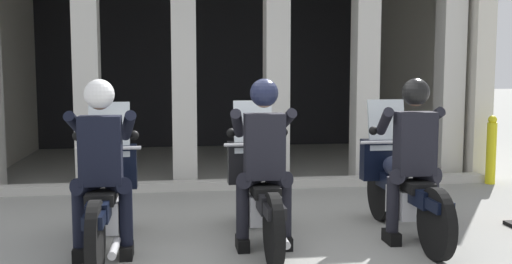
# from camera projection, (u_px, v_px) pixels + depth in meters

# --- Properties ---
(ground_plane) EXTENTS (80.00, 80.00, 0.00)m
(ground_plane) POSITION_uv_depth(u_px,v_px,m) (231.00, 185.00, 8.54)
(ground_plane) COLOR gray
(station_building) EXTENTS (7.90, 4.89, 3.46)m
(station_building) POSITION_uv_depth(u_px,v_px,m) (218.00, 45.00, 10.91)
(station_building) COLOR black
(station_building) RESTS_ON ground
(kerb_strip) EXTENTS (7.40, 0.24, 0.12)m
(kerb_strip) POSITION_uv_depth(u_px,v_px,m) (235.00, 184.00, 8.30)
(kerb_strip) COLOR #B7B5AD
(kerb_strip) RESTS_ON ground
(motorcycle_left) EXTENTS (0.62, 2.04, 1.35)m
(motorcycle_left) POSITION_uv_depth(u_px,v_px,m) (106.00, 196.00, 5.46)
(motorcycle_left) COLOR black
(motorcycle_left) RESTS_ON ground
(police_officer_left) EXTENTS (0.63, 0.61, 1.58)m
(police_officer_left) POSITION_uv_depth(u_px,v_px,m) (101.00, 154.00, 5.14)
(police_officer_left) COLOR black
(police_officer_left) RESTS_ON ground
(motorcycle_center) EXTENTS (0.62, 2.04, 1.35)m
(motorcycle_center) POSITION_uv_depth(u_px,v_px,m) (259.00, 190.00, 5.74)
(motorcycle_center) COLOR black
(motorcycle_center) RESTS_ON ground
(police_officer_center) EXTENTS (0.63, 0.61, 1.58)m
(police_officer_center) POSITION_uv_depth(u_px,v_px,m) (264.00, 149.00, 5.42)
(police_officer_center) COLOR black
(police_officer_center) RESTS_ON ground
(motorcycle_right) EXTENTS (0.62, 2.04, 1.35)m
(motorcycle_right) POSITION_uv_depth(u_px,v_px,m) (401.00, 186.00, 5.95)
(motorcycle_right) COLOR black
(motorcycle_right) RESTS_ON ground
(police_officer_right) EXTENTS (0.63, 0.61, 1.58)m
(police_officer_right) POSITION_uv_depth(u_px,v_px,m) (414.00, 146.00, 5.63)
(police_officer_right) COLOR black
(police_officer_right) RESTS_ON ground
(bollard_kerbside) EXTENTS (0.14, 0.14, 1.01)m
(bollard_kerbside) POSITION_uv_depth(u_px,v_px,m) (491.00, 150.00, 8.61)
(bollard_kerbside) COLOR yellow
(bollard_kerbside) RESTS_ON ground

